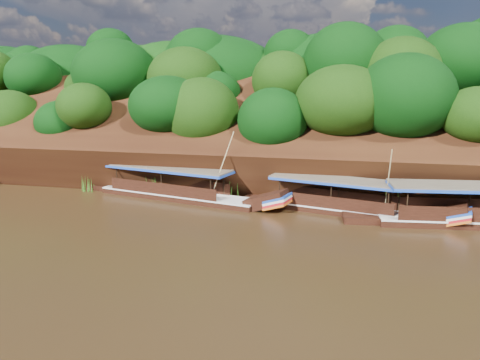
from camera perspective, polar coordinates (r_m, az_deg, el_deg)
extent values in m
plane|color=black|center=(27.79, 6.85, -7.80)|extent=(160.00, 160.00, 0.00)
cube|color=black|center=(42.50, 9.37, 3.96)|extent=(120.00, 16.12, 13.64)
cube|color=black|center=(52.92, 9.98, 1.70)|extent=(120.00, 24.00, 12.00)
ellipsoid|color=#0B430D|center=(58.07, -21.57, 10.90)|extent=(20.00, 10.00, 8.00)
ellipsoid|color=#0B430D|center=(42.33, 1.13, 4.09)|extent=(18.00, 8.00, 6.40)
ellipsoid|color=#0B430D|center=(49.07, 10.17, 11.69)|extent=(24.00, 11.00, 8.40)
cube|color=brown|center=(34.12, 27.00, -0.63)|extent=(11.36, 4.10, 0.13)
cube|color=#1B44AF|center=(34.14, 26.98, -0.85)|extent=(11.36, 4.10, 0.20)
cube|color=black|center=(34.69, 12.60, -3.94)|extent=(12.18, 5.01, 0.90)
cube|color=silver|center=(34.57, 12.63, -3.25)|extent=(12.20, 5.07, 0.10)
cube|color=black|center=(33.59, 23.89, -4.00)|extent=(3.16, 2.28, 1.69)
cube|color=#1B44AF|center=(33.49, 25.21, -3.63)|extent=(1.84, 2.02, 0.62)
cube|color=red|center=(33.58, 25.16, -4.19)|extent=(1.84, 2.02, 0.62)
cube|color=brown|center=(34.29, 11.57, 0.08)|extent=(9.73, 4.71, 0.12)
cube|color=#1B44AF|center=(34.32, 11.56, -0.12)|extent=(9.73, 4.71, 0.18)
cylinder|color=tan|center=(32.87, 17.62, -0.05)|extent=(0.16, 1.73, 4.47)
cube|color=black|center=(38.14, -7.53, -2.28)|extent=(13.92, 5.36, 0.94)
cube|color=silver|center=(38.03, -7.55, -1.63)|extent=(13.94, 5.43, 0.10)
cube|color=black|center=(34.37, 3.26, -2.54)|extent=(3.54, 2.41, 1.85)
cube|color=#1B44AF|center=(33.98, 4.60, -2.19)|extent=(2.05, 2.13, 0.69)
cube|color=red|center=(34.07, 4.59, -2.77)|extent=(2.05, 2.13, 0.69)
cube|color=brown|center=(38.08, -8.71, 1.53)|extent=(11.09, 5.02, 0.13)
cube|color=#1B44AF|center=(38.10, -8.70, 1.35)|extent=(11.09, 5.02, 0.19)
cylinder|color=tan|center=(35.18, -2.19, 1.83)|extent=(1.63, 1.24, 5.02)
cone|color=#376A1A|center=(42.42, -18.19, -0.38)|extent=(1.50, 1.50, 1.36)
cone|color=#376A1A|center=(39.58, -11.04, -0.31)|extent=(1.50, 1.50, 2.10)
cone|color=#376A1A|center=(37.33, -1.24, -1.15)|extent=(1.50, 1.50, 1.69)
cone|color=#376A1A|center=(36.91, 11.08, -1.57)|extent=(1.50, 1.50, 1.65)
cone|color=#376A1A|center=(36.56, 18.20, -1.67)|extent=(1.50, 1.50, 2.18)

